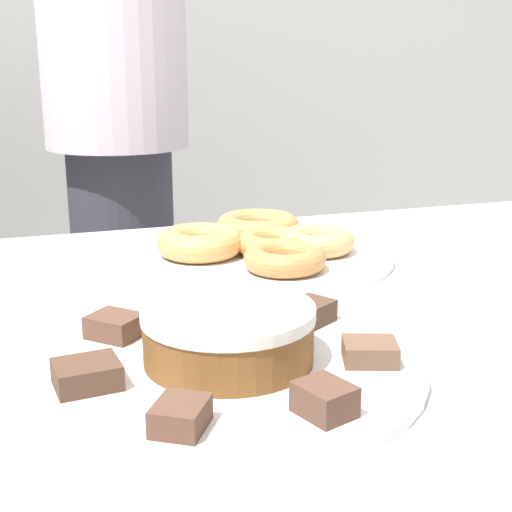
{
  "coord_description": "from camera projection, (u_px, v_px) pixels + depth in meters",
  "views": [
    {
      "loc": [
        -0.25,
        -0.77,
        1.04
      ],
      "look_at": [
        0.01,
        0.01,
        0.81
      ],
      "focal_mm": 50.0,
      "sensor_mm": 36.0,
      "label": 1
    }
  ],
  "objects": [
    {
      "name": "donut_4",
      "position": [
        200.0,
        242.0,
        1.03
      ],
      "size": [
        0.13,
        0.13,
        0.04
      ],
      "color": "tan",
      "rests_on": "plate_donuts"
    },
    {
      "name": "lamington_5",
      "position": [
        370.0,
        352.0,
        0.67
      ],
      "size": [
        0.06,
        0.06,
        0.02
      ],
      "rotation": [
        0.0,
        0.0,
        5.94
      ],
      "color": "brown",
      "rests_on": "plate_cake"
    },
    {
      "name": "frosted_cake",
      "position": [
        228.0,
        333.0,
        0.67
      ],
      "size": [
        0.16,
        0.16,
        0.05
      ],
      "color": "brown",
      "rests_on": "plate_cake"
    },
    {
      "name": "lamington_0",
      "position": [
        209.0,
        304.0,
        0.8
      ],
      "size": [
        0.05,
        0.06,
        0.02
      ],
      "rotation": [
        0.0,
        0.0,
        1.45
      ],
      "color": "brown",
      "rests_on": "plate_cake"
    },
    {
      "name": "donut_2",
      "position": [
        317.0,
        241.0,
        1.05
      ],
      "size": [
        0.11,
        0.11,
        0.03
      ],
      "color": "#E5AD66",
      "rests_on": "plate_donuts"
    },
    {
      "name": "lamington_2",
      "position": [
        87.0,
        374.0,
        0.62
      ],
      "size": [
        0.06,
        0.05,
        0.02
      ],
      "rotation": [
        0.0,
        0.0,
        3.24
      ],
      "color": "#513828",
      "rests_on": "plate_cake"
    },
    {
      "name": "donut_1",
      "position": [
        285.0,
        259.0,
        0.96
      ],
      "size": [
        0.11,
        0.11,
        0.03
      ],
      "color": "#C68447",
      "rests_on": "plate_donuts"
    },
    {
      "name": "table",
      "position": [
        249.0,
        366.0,
        0.87
      ],
      "size": [
        1.95,
        0.9,
        0.75
      ],
      "color": "silver",
      "rests_on": "ground_plane"
    },
    {
      "name": "lamington_4",
      "position": [
        325.0,
        399.0,
        0.57
      ],
      "size": [
        0.05,
        0.05,
        0.03
      ],
      "rotation": [
        0.0,
        0.0,
        5.04
      ],
      "color": "brown",
      "rests_on": "plate_cake"
    },
    {
      "name": "lamington_6",
      "position": [
        311.0,
        312.0,
        0.77
      ],
      "size": [
        0.06,
        0.06,
        0.02
      ],
      "rotation": [
        0.0,
        0.0,
        6.83
      ],
      "color": "#513828",
      "rests_on": "plate_cake"
    },
    {
      "name": "plate_donuts",
      "position": [
        274.0,
        257.0,
        1.05
      ],
      "size": [
        0.35,
        0.35,
        0.01
      ],
      "color": "white",
      "rests_on": "table"
    },
    {
      "name": "donut_3",
      "position": [
        258.0,
        226.0,
        1.14
      ],
      "size": [
        0.13,
        0.13,
        0.04
      ],
      "color": "#D18E4C",
      "rests_on": "plate_donuts"
    },
    {
      "name": "donut_0",
      "position": [
        274.0,
        243.0,
        1.04
      ],
      "size": [
        0.11,
        0.11,
        0.03
      ],
      "color": "#D18E4C",
      "rests_on": "plate_donuts"
    },
    {
      "name": "person_standing",
      "position": [
        117.0,
        113.0,
        1.53
      ],
      "size": [
        0.31,
        0.31,
        1.73
      ],
      "color": "#383842",
      "rests_on": "ground_plane"
    },
    {
      "name": "lamington_1",
      "position": [
        115.0,
        326.0,
        0.73
      ],
      "size": [
        0.07,
        0.07,
        0.02
      ],
      "rotation": [
        0.0,
        0.0,
        2.35
      ],
      "color": "brown",
      "rests_on": "plate_cake"
    },
    {
      "name": "plate_cake",
      "position": [
        229.0,
        365.0,
        0.68
      ],
      "size": [
        0.37,
        0.37,
        0.01
      ],
      "color": "white",
      "rests_on": "table"
    },
    {
      "name": "lamington_3",
      "position": [
        180.0,
        416.0,
        0.55
      ],
      "size": [
        0.06,
        0.06,
        0.02
      ],
      "rotation": [
        0.0,
        0.0,
        4.14
      ],
      "color": "brown",
      "rests_on": "plate_cake"
    }
  ]
}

